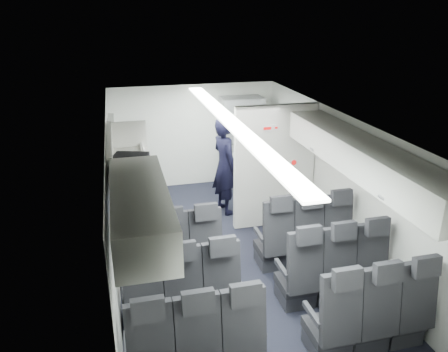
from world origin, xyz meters
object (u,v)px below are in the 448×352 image
galley_unit (241,142)px  seat_row_front (240,248)px  boarding_door (116,171)px  seat_row_rear (287,333)px  carry_on_bag (131,164)px  seat_row_mid (260,284)px  flight_attendant (225,166)px

galley_unit → seat_row_front: bearing=-106.3°
boarding_door → seat_row_front: bearing=-51.8°
galley_unit → boarding_door: galley_unit is taller
seat_row_front → seat_row_rear: bearing=-90.0°
seat_row_rear → carry_on_bag: bearing=127.8°
boarding_door → carry_on_bag: bearing=-83.9°
seat_row_rear → carry_on_bag: carry_on_bag is taller
seat_row_rear → boarding_door: size_ratio=1.79×
seat_row_rear → seat_row_mid: bearing=90.0°
carry_on_bag → flight_attendant: bearing=66.7°
seat_row_front → seat_row_rear: size_ratio=1.00×
seat_row_rear → galley_unit: bearing=79.4°
seat_row_front → boarding_door: (-1.64, 2.09, 0.55)m
seat_row_front → seat_row_mid: 0.90m
carry_on_bag → seat_row_rear: bearing=-35.1°
galley_unit → carry_on_bag: size_ratio=4.56×
seat_row_mid → boarding_door: (-1.64, 2.99, 0.55)m
seat_row_rear → flight_attendant: (0.30, 3.84, 0.50)m
flight_attendant → galley_unit: bearing=-43.2°
seat_row_front → carry_on_bag: (-1.42, 0.03, 1.38)m
galley_unit → carry_on_bag: 4.08m
seat_row_rear → seat_row_front: bearing=90.0°
seat_row_mid → carry_on_bag: size_ratio=8.00×
boarding_door → flight_attendant: size_ratio=1.03×
carry_on_bag → seat_row_mid: bearing=-16.2°
seat_row_mid → boarding_door: boarding_door is taller
seat_row_mid → galley_unit: galley_unit is taller
seat_row_mid → flight_attendant: size_ratio=1.85×
seat_row_rear → boarding_door: boarding_door is taller
flight_attendant → carry_on_bag: size_ratio=4.33×
seat_row_mid → galley_unit: 4.30m
seat_row_rear → flight_attendant: bearing=85.6°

